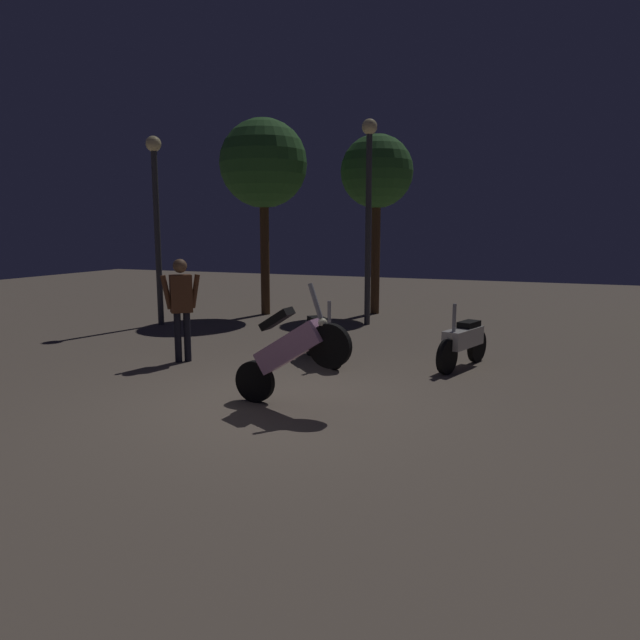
{
  "coord_description": "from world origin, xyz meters",
  "views": [
    {
      "loc": [
        3.27,
        -6.55,
        2.29
      ],
      "look_at": [
        0.26,
        0.97,
        1.0
      ],
      "focal_mm": 32.23,
      "sensor_mm": 36.0,
      "label": 1
    }
  ],
  "objects": [
    {
      "name": "tree_right_bg",
      "position": [
        -1.13,
        8.47,
        3.74
      ],
      "size": [
        1.92,
        1.92,
        4.75
      ],
      "color": "#4C331E",
      "rests_on": "ground_plane"
    },
    {
      "name": "streetlamp_near",
      "position": [
        -0.78,
        6.63,
        3.06
      ],
      "size": [
        0.36,
        0.36,
        4.8
      ],
      "color": "#38383D",
      "rests_on": "ground_plane"
    },
    {
      "name": "streetlamp_far",
      "position": [
        -5.41,
        4.75,
        2.85
      ],
      "size": [
        0.36,
        0.36,
        4.41
      ],
      "color": "#38383D",
      "rests_on": "ground_plane"
    },
    {
      "name": "motorcycle_black_parked_left",
      "position": [
        -0.33,
        2.52,
        0.44
      ],
      "size": [
        1.2,
        1.29,
        1.11
      ],
      "rotation": [
        0.0,
        0.0,
        5.46
      ],
      "color": "black",
      "rests_on": "ground_plane"
    },
    {
      "name": "ground_plane",
      "position": [
        0.0,
        0.0,
        0.0
      ],
      "size": [
        40.0,
        40.0,
        0.0
      ],
      "primitive_type": "plane",
      "color": "#756656"
    },
    {
      "name": "tree_left_bg",
      "position": [
        -3.84,
        7.22,
        3.95
      ],
      "size": [
        2.29,
        2.29,
        5.13
      ],
      "color": "#4C331E",
      "rests_on": "ground_plane"
    },
    {
      "name": "person_rider_beside",
      "position": [
        -2.58,
        1.64,
        1.08
      ],
      "size": [
        0.55,
        0.52,
        1.79
      ],
      "rotation": [
        0.0,
        0.0,
        2.32
      ],
      "color": "black",
      "rests_on": "ground_plane"
    },
    {
      "name": "motorcycle_white_parked_right",
      "position": [
        2.0,
        3.0,
        0.44
      ],
      "size": [
        0.61,
        1.61,
        1.11
      ],
      "rotation": [
        0.0,
        0.0,
        4.4
      ],
      "color": "black",
      "rests_on": "ground_plane"
    },
    {
      "name": "motorcycle_pink_foreground",
      "position": [
        0.25,
        -0.03,
        0.74
      ],
      "size": [
        1.66,
        0.37,
        1.63
      ],
      "rotation": [
        0.0,
        0.0,
        -0.07
      ],
      "color": "black",
      "rests_on": "ground_plane"
    }
  ]
}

